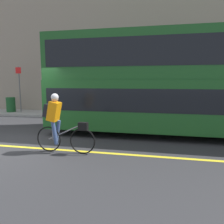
# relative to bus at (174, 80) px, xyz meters

# --- Properties ---
(ground_plane) EXTENTS (80.00, 80.00, 0.00)m
(ground_plane) POSITION_rel_bus_xyz_m (-5.28, -2.50, -2.07)
(ground_plane) COLOR #2D2D30
(road_center_line) EXTENTS (50.00, 0.14, 0.01)m
(road_center_line) POSITION_rel_bus_xyz_m (-5.28, -2.68, -2.06)
(road_center_line) COLOR yellow
(road_center_line) RESTS_ON ground_plane
(sidewalk_curb) EXTENTS (60.00, 2.04, 0.12)m
(sidewalk_curb) POSITION_rel_bus_xyz_m (-5.28, 3.45, -2.00)
(sidewalk_curb) COLOR gray
(sidewalk_curb) RESTS_ON ground_plane
(building_facade) EXTENTS (60.00, 0.30, 7.43)m
(building_facade) POSITION_rel_bus_xyz_m (-5.28, 4.61, 1.65)
(building_facade) COLOR gray
(building_facade) RESTS_ON ground_plane
(bus) EXTENTS (9.35, 2.60, 3.74)m
(bus) POSITION_rel_bus_xyz_m (0.00, 0.00, 0.00)
(bus) COLOR black
(bus) RESTS_ON ground_plane
(cyclist_on_bike) EXTENTS (1.76, 0.32, 1.69)m
(cyclist_on_bike) POSITION_rel_bus_xyz_m (-3.26, -2.87, -1.16)
(cyclist_on_bike) COLOR black
(cyclist_on_bike) RESTS_ON ground_plane
(trash_bin) EXTENTS (0.54, 0.54, 0.90)m
(trash_bin) POSITION_rel_bus_xyz_m (-9.48, 3.34, -1.49)
(trash_bin) COLOR #194C23
(trash_bin) RESTS_ON sidewalk_curb
(street_sign_post) EXTENTS (0.36, 0.09, 2.75)m
(street_sign_post) POSITION_rel_bus_xyz_m (-8.79, 3.34, -0.41)
(street_sign_post) COLOR #59595B
(street_sign_post) RESTS_ON sidewalk_curb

